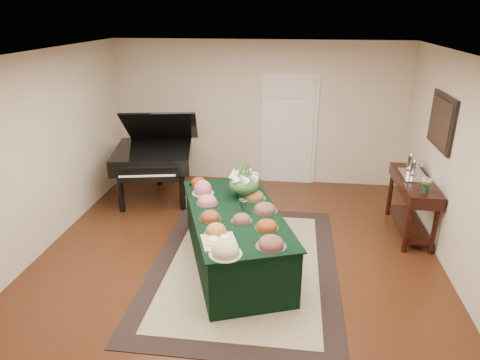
# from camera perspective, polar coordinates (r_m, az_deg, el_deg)

# --- Properties ---
(ground) EXTENTS (6.00, 6.00, 0.00)m
(ground) POSITION_cam_1_polar(r_m,az_deg,el_deg) (5.99, -0.37, -10.44)
(ground) COLOR black
(ground) RESTS_ON ground
(area_rug) EXTENTS (2.45, 3.43, 0.01)m
(area_rug) POSITION_cam_1_polar(r_m,az_deg,el_deg) (5.85, 0.58, -11.23)
(area_rug) COLOR black
(area_rug) RESTS_ON ground
(kitchen_doorway) EXTENTS (1.05, 0.07, 2.10)m
(kitchen_doorway) POSITION_cam_1_polar(r_m,az_deg,el_deg) (8.28, 6.54, 6.44)
(kitchen_doorway) COLOR silver
(kitchen_doorway) RESTS_ON ground
(buffet_table) EXTENTS (1.82, 2.57, 0.78)m
(buffet_table) POSITION_cam_1_polar(r_m,az_deg,el_deg) (5.71, -0.67, -7.59)
(buffet_table) COLOR black
(buffet_table) RESTS_ON ground
(food_platters) EXTENTS (1.47, 2.49, 0.15)m
(food_platters) POSITION_cam_1_polar(r_m,az_deg,el_deg) (5.48, -0.92, -3.80)
(food_platters) COLOR silver
(food_platters) RESTS_ON buffet_table
(cutting_board) EXTENTS (0.48, 0.48, 0.10)m
(cutting_board) POSITION_cam_1_polar(r_m,az_deg,el_deg) (4.82, -2.84, -7.89)
(cutting_board) COLOR tan
(cutting_board) RESTS_ON buffet_table
(green_goblets) EXTENTS (0.11, 0.11, 0.18)m
(green_goblets) POSITION_cam_1_polar(r_m,az_deg,el_deg) (5.44, 0.40, -3.53)
(green_goblets) COLOR #13311E
(green_goblets) RESTS_ON buffet_table
(floral_centerpiece) EXTENTS (0.43, 0.43, 0.43)m
(floral_centerpiece) POSITION_cam_1_polar(r_m,az_deg,el_deg) (5.82, 0.56, -0.06)
(floral_centerpiece) COLOR #13311E
(floral_centerpiece) RESTS_ON buffet_table
(grand_piano) EXTENTS (1.61, 1.79, 1.64)m
(grand_piano) POSITION_cam_1_polar(r_m,az_deg,el_deg) (7.67, -11.40, 3.27)
(grand_piano) COLOR black
(grand_piano) RESTS_ON ground
(wicker_basket) EXTENTS (0.34, 0.34, 0.22)m
(wicker_basket) POSITION_cam_1_polar(r_m,az_deg,el_deg) (7.55, -6.60, -2.49)
(wicker_basket) COLOR olive
(wicker_basket) RESTS_ON ground
(mahogany_sideboard) EXTENTS (0.45, 1.42, 0.89)m
(mahogany_sideboard) POSITION_cam_1_polar(r_m,az_deg,el_deg) (6.84, 22.11, -1.38)
(mahogany_sideboard) COLOR black
(mahogany_sideboard) RESTS_ON ground
(tea_service) EXTENTS (0.34, 0.58, 0.30)m
(tea_service) POSITION_cam_1_polar(r_m,az_deg,el_deg) (6.94, 22.05, 1.74)
(tea_service) COLOR silver
(tea_service) RESTS_ON mahogany_sideboard
(pink_bouquet) EXTENTS (0.17, 0.17, 0.22)m
(pink_bouquet) POSITION_cam_1_polar(r_m,az_deg,el_deg) (6.26, 23.62, -0.33)
(pink_bouquet) COLOR #13311E
(pink_bouquet) RESTS_ON mahogany_sideboard
(wall_painting) EXTENTS (0.05, 0.95, 0.75)m
(wall_painting) POSITION_cam_1_polar(r_m,az_deg,el_deg) (6.59, 25.28, 7.06)
(wall_painting) COLOR black
(wall_painting) RESTS_ON ground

